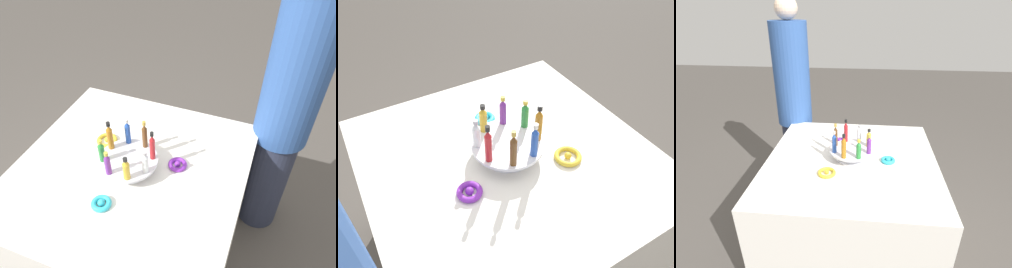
{
  "view_description": "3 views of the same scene",
  "coord_description": "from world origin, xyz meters",
  "views": [
    {
      "loc": [
        0.53,
        -0.89,
        1.86
      ],
      "look_at": [
        0.14,
        0.12,
        0.89
      ],
      "focal_mm": 35.0,
      "sensor_mm": 36.0,
      "label": 1
    },
    {
      "loc": [
        0.44,
        0.75,
        1.61
      ],
      "look_at": [
        0.01,
        0.01,
        0.85
      ],
      "focal_mm": 35.0,
      "sensor_mm": 36.0,
      "label": 2
    },
    {
      "loc": [
        -1.4,
        -0.09,
        1.59
      ],
      "look_at": [
        0.06,
        0.05,
        0.87
      ],
      "focal_mm": 28.0,
      "sensor_mm": 36.0,
      "label": 3
    }
  ],
  "objects": [
    {
      "name": "person_figure",
      "position": [
        0.62,
        0.53,
        0.84
      ],
      "size": [
        0.28,
        0.28,
        1.66
      ],
      "rotation": [
        0.0,
        0.0,
        -2.44
      ],
      "color": "#282D42",
      "rests_on": "ground_plane"
    },
    {
      "name": "bottle_blue",
      "position": [
        -0.05,
        0.1,
        0.86
      ],
      "size": [
        0.03,
        0.03,
        0.14
      ],
      "color": "#234CAD",
      "rests_on": "display_stand"
    },
    {
      "name": "ribbon_bow_teal",
      "position": [
        -0.02,
        -0.22,
        0.75
      ],
      "size": [
        0.09,
        0.09,
        0.03
      ],
      "color": "#2DB7CC",
      "rests_on": "party_table"
    },
    {
      "name": "bottle_amber",
      "position": [
        -0.1,
        0.04,
        0.87
      ],
      "size": [
        0.03,
        0.03,
        0.15
      ],
      "color": "#AD6B19",
      "rests_on": "display_stand"
    },
    {
      "name": "bottle_purple",
      "position": [
        -0.04,
        -0.1,
        0.86
      ],
      "size": [
        0.03,
        0.03,
        0.12
      ],
      "color": "#702D93",
      "rests_on": "display_stand"
    },
    {
      "name": "bottle_green",
      "position": [
        -0.1,
        -0.05,
        0.85
      ],
      "size": [
        0.03,
        0.03,
        0.12
      ],
      "color": "#288438",
      "rests_on": "display_stand"
    },
    {
      "name": "bottle_red",
      "position": [
        0.1,
        0.05,
        0.87
      ],
      "size": [
        0.02,
        0.02,
        0.15
      ],
      "color": "#B21E23",
      "rests_on": "display_stand"
    },
    {
      "name": "party_table",
      "position": [
        0.0,
        0.0,
        0.37
      ],
      "size": [
        1.04,
        1.04,
        0.73
      ],
      "color": "silver",
      "rests_on": "ground_plane"
    },
    {
      "name": "bottle_clear",
      "position": [
        0.1,
        -0.04,
        0.85
      ],
      "size": [
        0.03,
        0.03,
        0.12
      ],
      "color": "silver",
      "rests_on": "display_stand"
    },
    {
      "name": "bottle_gold",
      "position": [
        0.05,
        -0.1,
        0.85
      ],
      "size": [
        0.03,
        0.03,
        0.12
      ],
      "color": "gold",
      "rests_on": "display_stand"
    },
    {
      "name": "display_stand",
      "position": [
        0.0,
        0.0,
        0.77
      ],
      "size": [
        0.27,
        0.27,
        0.07
      ],
      "color": "silver",
      "rests_on": "party_table"
    },
    {
      "name": "ribbon_bow_purple",
      "position": [
        0.2,
        0.1,
        0.74
      ],
      "size": [
        0.09,
        0.09,
        0.03
      ],
      "color": "purple",
      "rests_on": "party_table"
    },
    {
      "name": "ground_plane",
      "position": [
        0.0,
        0.0,
        0.0
      ],
      "size": [
        12.0,
        12.0,
        0.0
      ],
      "primitive_type": "plane",
      "color": "#4C4742"
    },
    {
      "name": "bottle_brown",
      "position": [
        0.04,
        0.1,
        0.87
      ],
      "size": [
        0.02,
        0.02,
        0.15
      ],
      "color": "brown",
      "rests_on": "display_stand"
    },
    {
      "name": "ribbon_bow_gold",
      "position": [
        -0.18,
        0.13,
        0.74
      ],
      "size": [
        0.1,
        0.1,
        0.03
      ],
      "color": "gold",
      "rests_on": "party_table"
    }
  ]
}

